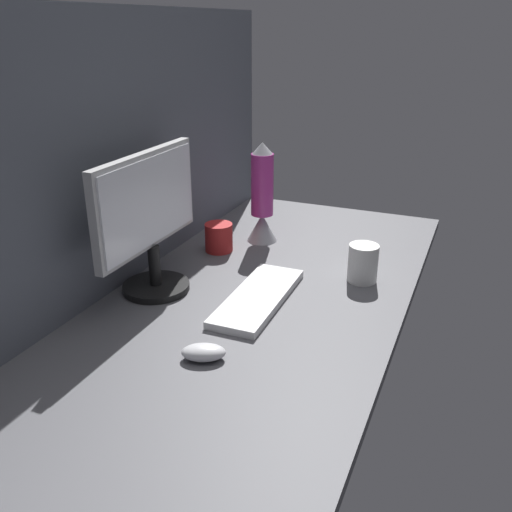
{
  "coord_description": "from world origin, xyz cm",
  "views": [
    {
      "loc": [
        -113.2,
        -52.9,
        66.96
      ],
      "look_at": [
        -0.02,
        0.0,
        14.0
      ],
      "focal_mm": 38.74,
      "sensor_mm": 36.0,
      "label": 1
    }
  ],
  "objects_px": {
    "mouse": "(204,352)",
    "lava_lamp": "(262,201)",
    "monitor": "(149,217)",
    "keyboard": "(258,297)",
    "mug_ceramic_white": "(363,263)",
    "mug_red_plastic": "(219,237)"
  },
  "relations": [
    {
      "from": "lava_lamp",
      "to": "monitor",
      "type": "bearing_deg",
      "value": 164.12
    },
    {
      "from": "mouse",
      "to": "mug_ceramic_white",
      "type": "bearing_deg",
      "value": -45.57
    },
    {
      "from": "mouse",
      "to": "keyboard",
      "type": "bearing_deg",
      "value": -23.02
    },
    {
      "from": "mug_red_plastic",
      "to": "lava_lamp",
      "type": "height_order",
      "value": "lava_lamp"
    },
    {
      "from": "mug_red_plastic",
      "to": "lava_lamp",
      "type": "relative_size",
      "value": 0.27
    },
    {
      "from": "mouse",
      "to": "mug_red_plastic",
      "type": "height_order",
      "value": "mug_red_plastic"
    },
    {
      "from": "keyboard",
      "to": "mouse",
      "type": "height_order",
      "value": "mouse"
    },
    {
      "from": "keyboard",
      "to": "mug_ceramic_white",
      "type": "distance_m",
      "value": 0.32
    },
    {
      "from": "mouse",
      "to": "lava_lamp",
      "type": "relative_size",
      "value": 0.29
    },
    {
      "from": "lava_lamp",
      "to": "mug_red_plastic",
      "type": "bearing_deg",
      "value": 146.07
    },
    {
      "from": "monitor",
      "to": "mug_red_plastic",
      "type": "bearing_deg",
      "value": -6.76
    },
    {
      "from": "monitor",
      "to": "lava_lamp",
      "type": "distance_m",
      "value": 0.48
    },
    {
      "from": "mouse",
      "to": "lava_lamp",
      "type": "height_order",
      "value": "lava_lamp"
    },
    {
      "from": "keyboard",
      "to": "lava_lamp",
      "type": "bearing_deg",
      "value": 20.09
    },
    {
      "from": "mug_ceramic_white",
      "to": "lava_lamp",
      "type": "relative_size",
      "value": 0.36
    },
    {
      "from": "keyboard",
      "to": "lava_lamp",
      "type": "xyz_separation_m",
      "value": [
        0.41,
        0.16,
        0.13
      ]
    },
    {
      "from": "mug_ceramic_white",
      "to": "monitor",
      "type": "bearing_deg",
      "value": 118.73
    },
    {
      "from": "keyboard",
      "to": "mouse",
      "type": "relative_size",
      "value": 3.85
    },
    {
      "from": "mug_ceramic_white",
      "to": "keyboard",
      "type": "bearing_deg",
      "value": 135.95
    },
    {
      "from": "monitor",
      "to": "mug_ceramic_white",
      "type": "distance_m",
      "value": 0.6
    },
    {
      "from": "mug_ceramic_white",
      "to": "lava_lamp",
      "type": "bearing_deg",
      "value": 64.81
    },
    {
      "from": "monitor",
      "to": "keyboard",
      "type": "distance_m",
      "value": 0.35
    }
  ]
}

